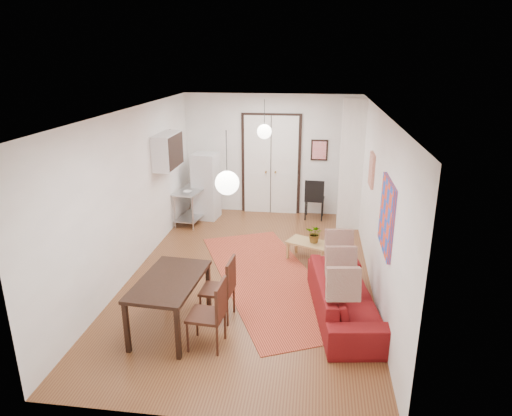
# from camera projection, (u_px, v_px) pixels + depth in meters

# --- Properties ---
(floor) EXTENTS (7.00, 7.00, 0.00)m
(floor) POSITION_uv_depth(u_px,v_px,m) (251.00, 274.00, 8.22)
(floor) COLOR brown
(floor) RESTS_ON ground
(ceiling) EXTENTS (4.20, 7.00, 0.02)m
(ceiling) POSITION_uv_depth(u_px,v_px,m) (250.00, 111.00, 7.30)
(ceiling) COLOR silver
(ceiling) RESTS_ON wall_back
(wall_back) EXTENTS (4.20, 0.02, 2.90)m
(wall_back) POSITION_uv_depth(u_px,v_px,m) (271.00, 155.00, 11.05)
(wall_back) COLOR white
(wall_back) RESTS_ON floor
(wall_front) EXTENTS (4.20, 0.02, 2.90)m
(wall_front) POSITION_uv_depth(u_px,v_px,m) (200.00, 302.00, 4.47)
(wall_front) COLOR white
(wall_front) RESTS_ON floor
(wall_left) EXTENTS (0.02, 7.00, 2.90)m
(wall_left) POSITION_uv_depth(u_px,v_px,m) (133.00, 193.00, 8.02)
(wall_left) COLOR white
(wall_left) RESTS_ON floor
(wall_right) EXTENTS (0.02, 7.00, 2.90)m
(wall_right) POSITION_uv_depth(u_px,v_px,m) (377.00, 202.00, 7.50)
(wall_right) COLOR white
(wall_right) RESTS_ON floor
(double_doors) EXTENTS (1.44, 0.06, 2.50)m
(double_doors) POSITION_uv_depth(u_px,v_px,m) (271.00, 165.00, 11.08)
(double_doors) COLOR white
(double_doors) RESTS_ON wall_back
(stub_partition) EXTENTS (0.50, 0.10, 2.90)m
(stub_partition) POSITION_uv_depth(u_px,v_px,m) (351.00, 166.00, 9.92)
(stub_partition) COLOR white
(stub_partition) RESTS_ON floor
(wall_cabinet) EXTENTS (0.35, 1.00, 0.70)m
(wall_cabinet) POSITION_uv_depth(u_px,v_px,m) (168.00, 151.00, 9.26)
(wall_cabinet) COLOR white
(wall_cabinet) RESTS_ON wall_left
(painting_popart) EXTENTS (0.05, 1.00, 1.00)m
(painting_popart) POSITION_uv_depth(u_px,v_px,m) (387.00, 216.00, 6.26)
(painting_popart) COLOR red
(painting_popart) RESTS_ON wall_right
(painting_abstract) EXTENTS (0.05, 0.50, 0.60)m
(painting_abstract) POSITION_uv_depth(u_px,v_px,m) (372.00, 170.00, 8.14)
(painting_abstract) COLOR beige
(painting_abstract) RESTS_ON wall_right
(poster_back) EXTENTS (0.40, 0.03, 0.50)m
(poster_back) POSITION_uv_depth(u_px,v_px,m) (319.00, 150.00, 10.83)
(poster_back) COLOR red
(poster_back) RESTS_ON wall_back
(print_left) EXTENTS (0.03, 0.44, 0.54)m
(print_left) POSITION_uv_depth(u_px,v_px,m) (168.00, 144.00, 9.74)
(print_left) COLOR #A16E43
(print_left) RESTS_ON wall_left
(pendant_back) EXTENTS (0.30, 0.30, 0.80)m
(pendant_back) POSITION_uv_depth(u_px,v_px,m) (264.00, 132.00, 9.38)
(pendant_back) COLOR white
(pendant_back) RESTS_ON ceiling
(pendant_front) EXTENTS (0.30, 0.30, 0.80)m
(pendant_front) POSITION_uv_depth(u_px,v_px,m) (227.00, 183.00, 5.62)
(pendant_front) COLOR white
(pendant_front) RESTS_ON ceiling
(kilim_rug) EXTENTS (3.13, 4.46, 0.01)m
(kilim_rug) POSITION_uv_depth(u_px,v_px,m) (268.00, 278.00, 8.05)
(kilim_rug) COLOR #B8492E
(kilim_rug) RESTS_ON floor
(sofa) EXTENTS (1.17, 2.32, 0.65)m
(sofa) POSITION_uv_depth(u_px,v_px,m) (345.00, 297.00, 6.79)
(sofa) COLOR maroon
(sofa) RESTS_ON floor
(coffee_table) EXTENTS (0.94, 0.75, 0.36)m
(coffee_table) POSITION_uv_depth(u_px,v_px,m) (309.00, 244.00, 8.70)
(coffee_table) COLOR #AA8950
(coffee_table) RESTS_ON floor
(potted_plant) EXTENTS (0.41, 0.38, 0.36)m
(potted_plant) POSITION_uv_depth(u_px,v_px,m) (315.00, 234.00, 8.62)
(potted_plant) COLOR #315E2A
(potted_plant) RESTS_ON coffee_table
(kitchen_counter) EXTENTS (0.66, 1.11, 0.80)m
(kitchen_counter) POSITION_uv_depth(u_px,v_px,m) (192.00, 202.00, 10.62)
(kitchen_counter) COLOR #B6B8BB
(kitchen_counter) RESTS_ON floor
(bowl) EXTENTS (0.24, 0.24, 0.05)m
(bowl) POSITION_uv_depth(u_px,v_px,m) (188.00, 192.00, 10.24)
(bowl) COLOR silver
(bowl) RESTS_ON kitchen_counter
(soap_bottle) EXTENTS (0.10, 0.10, 0.17)m
(soap_bottle) POSITION_uv_depth(u_px,v_px,m) (194.00, 183.00, 10.74)
(soap_bottle) COLOR teal
(soap_bottle) RESTS_ON kitchen_counter
(fridge) EXTENTS (0.62, 0.62, 1.57)m
(fridge) POSITION_uv_depth(u_px,v_px,m) (206.00, 186.00, 10.83)
(fridge) COLOR silver
(fridge) RESTS_ON floor
(dining_table) EXTENTS (0.90, 1.46, 0.78)m
(dining_table) POSITION_uv_depth(u_px,v_px,m) (170.00, 285.00, 6.39)
(dining_table) COLOR black
(dining_table) RESTS_ON floor
(dining_chair_near) EXTENTS (0.49, 0.67, 0.97)m
(dining_chair_near) POSITION_uv_depth(u_px,v_px,m) (218.00, 281.00, 6.77)
(dining_chair_near) COLOR #3D1D13
(dining_chair_near) RESTS_ON floor
(dining_chair_far) EXTENTS (0.49, 0.67, 0.97)m
(dining_chair_far) POSITION_uv_depth(u_px,v_px,m) (208.00, 305.00, 6.12)
(dining_chair_far) COLOR #3D1D13
(dining_chair_far) RESTS_ON floor
(black_side_chair) EXTENTS (0.48, 0.48, 0.98)m
(black_side_chair) POSITION_uv_depth(u_px,v_px,m) (315.00, 194.00, 10.95)
(black_side_chair) COLOR black
(black_side_chair) RESTS_ON floor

